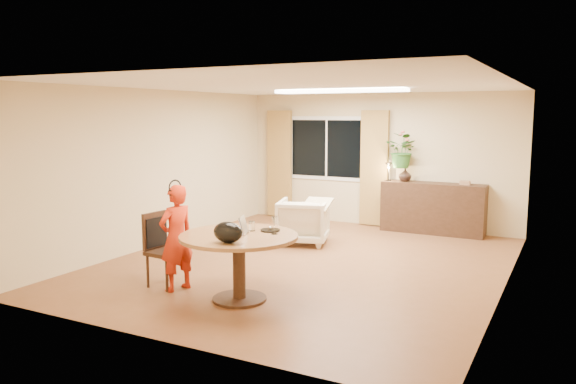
% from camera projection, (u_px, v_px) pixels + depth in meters
% --- Properties ---
extents(floor, '(6.50, 6.50, 0.00)m').
position_uv_depth(floor, '(307.00, 263.00, 8.32)').
color(floor, brown).
rests_on(floor, ground).
extents(ceiling, '(6.50, 6.50, 0.00)m').
position_uv_depth(ceiling, '(308.00, 85.00, 7.96)').
color(ceiling, white).
rests_on(ceiling, wall_back).
extents(wall_back, '(5.50, 0.00, 5.50)m').
position_uv_depth(wall_back, '(378.00, 160.00, 11.00)').
color(wall_back, '#CAB983').
rests_on(wall_back, floor).
extents(wall_left, '(0.00, 6.50, 6.50)m').
position_uv_depth(wall_left, '(159.00, 168.00, 9.40)').
color(wall_left, '#CAB983').
rests_on(wall_left, floor).
extents(wall_right, '(0.00, 6.50, 6.50)m').
position_uv_depth(wall_right, '(509.00, 188.00, 6.89)').
color(wall_right, '#CAB983').
rests_on(wall_right, floor).
extents(window, '(1.70, 0.03, 1.30)m').
position_uv_depth(window, '(327.00, 148.00, 11.46)').
color(window, white).
rests_on(window, wall_back).
extents(curtain_left, '(0.55, 0.08, 2.25)m').
position_uv_depth(curtain_left, '(280.00, 164.00, 11.92)').
color(curtain_left, olive).
rests_on(curtain_left, wall_back).
extents(curtain_right, '(0.55, 0.08, 2.25)m').
position_uv_depth(curtain_right, '(374.00, 168.00, 10.96)').
color(curtain_right, olive).
rests_on(curtain_right, wall_back).
extents(ceiling_panel, '(2.20, 0.35, 0.05)m').
position_uv_depth(ceiling_panel, '(340.00, 91.00, 9.02)').
color(ceiling_panel, white).
rests_on(ceiling_panel, ceiling).
extents(dining_table, '(1.40, 1.40, 0.80)m').
position_uv_depth(dining_table, '(239.00, 249.00, 6.60)').
color(dining_table, brown).
rests_on(dining_table, floor).
extents(dining_chair, '(0.50, 0.46, 0.95)m').
position_uv_depth(dining_chair, '(166.00, 250.00, 7.15)').
color(dining_chair, black).
rests_on(dining_chair, floor).
extents(child, '(0.56, 0.44, 1.34)m').
position_uv_depth(child, '(176.00, 238.00, 6.99)').
color(child, red).
rests_on(child, floor).
extents(laptop, '(0.39, 0.32, 0.22)m').
position_uv_depth(laptop, '(231.00, 225.00, 6.60)').
color(laptop, '#B7B7BC').
rests_on(laptop, dining_table).
extents(tumbler, '(0.10, 0.10, 0.12)m').
position_uv_depth(tumbler, '(252.00, 226.00, 6.79)').
color(tumbler, white).
rests_on(tumbler, dining_table).
extents(wine_glass, '(0.09, 0.09, 0.21)m').
position_uv_depth(wine_glass, '(274.00, 225.00, 6.59)').
color(wine_glass, white).
rests_on(wine_glass, dining_table).
extents(pot_lid, '(0.30, 0.30, 0.04)m').
position_uv_depth(pot_lid, '(270.00, 229.00, 6.78)').
color(pot_lid, white).
rests_on(pot_lid, dining_table).
extents(handbag, '(0.40, 0.31, 0.24)m').
position_uv_depth(handbag, '(228.00, 232.00, 6.14)').
color(handbag, black).
rests_on(handbag, dining_table).
extents(armchair, '(1.01, 1.03, 0.76)m').
position_uv_depth(armchair, '(303.00, 221.00, 9.56)').
color(armchair, beige).
rests_on(armchair, floor).
extents(throw, '(0.52, 0.60, 0.03)m').
position_uv_depth(throw, '(317.00, 200.00, 9.38)').
color(throw, beige).
rests_on(throw, armchair).
extents(sideboard, '(1.88, 0.46, 0.94)m').
position_uv_depth(sideboard, '(433.00, 208.00, 10.38)').
color(sideboard, black).
rests_on(sideboard, floor).
extents(vase, '(0.24, 0.24, 0.25)m').
position_uv_depth(vase, '(405.00, 175.00, 10.55)').
color(vase, black).
rests_on(vase, sideboard).
extents(bouquet, '(0.71, 0.66, 0.66)m').
position_uv_depth(bouquet, '(403.00, 151.00, 10.51)').
color(bouquet, '#2F5F23').
rests_on(bouquet, vase).
extents(book_stack, '(0.20, 0.17, 0.08)m').
position_uv_depth(book_stack, '(465.00, 183.00, 10.06)').
color(book_stack, '#906149').
rests_on(book_stack, sideboard).
extents(desk_lamp, '(0.16, 0.16, 0.36)m').
position_uv_depth(desk_lamp, '(389.00, 171.00, 10.63)').
color(desk_lamp, black).
rests_on(desk_lamp, sideboard).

